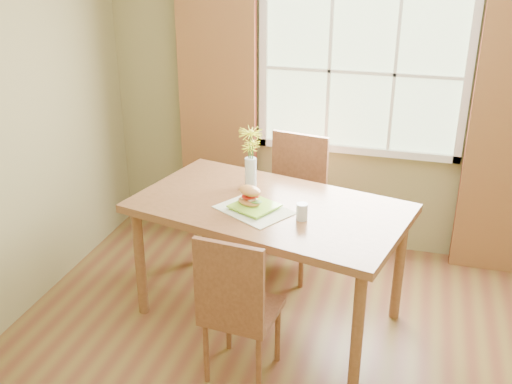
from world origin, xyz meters
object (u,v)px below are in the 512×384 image
Objects in this scene: dining_table at (269,217)px; flower_vase at (251,152)px; croissant_sandwich at (250,196)px; chair_far at (294,198)px; water_glass at (302,212)px; chair_near at (237,304)px.

dining_table is 4.60× the size of flower_vase.
croissant_sandwich is 0.40m from flower_vase.
flower_vase reaches higher than dining_table.
chair_far is at bearing 110.94° from croissant_sandwich.
flower_vase reaches higher than water_glass.
chair_far is (0.02, 1.42, 0.05)m from chair_near.
flower_vase reaches higher than chair_far.
water_glass is at bearing -19.17° from dining_table.
water_glass is (0.26, 0.55, 0.37)m from chair_near.
flower_vase is at bearing 106.82° from chair_near.
dining_table is 0.74m from chair_near.
flower_vase is at bearing -106.62° from chair_far.
dining_table is at bearing 147.48° from water_glass.
croissant_sandwich reaches higher than chair_near.
chair_far is (0.02, 0.71, -0.17)m from dining_table.
chair_far is at bearing 104.95° from water_glass.
croissant_sandwich is at bearing -74.88° from flower_vase.
croissant_sandwich is (-0.10, 0.63, 0.40)m from chair_near.
chair_near is 4.79× the size of croissant_sandwich.
dining_table is at bearing -52.87° from flower_vase.
dining_table is at bearing -81.27° from chair_far.
chair_near is at bearing -78.58° from flower_vase.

